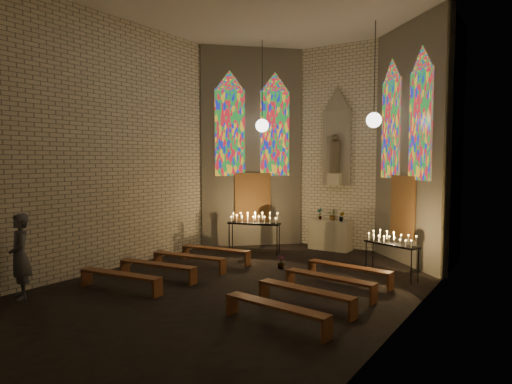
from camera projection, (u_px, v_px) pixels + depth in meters
floor at (238, 287)px, 11.00m from camera, size 12.00×12.00×0.00m
room at (303, 138)px, 13.56m from camera, size 8.22×12.43×7.00m
altar at (330, 235)px, 15.53m from camera, size 1.40×0.60×1.00m
flower_vase_left at (320, 214)px, 15.74m from camera, size 0.24×0.19×0.40m
flower_vase_center at (333, 215)px, 15.53m from camera, size 0.36×0.32×0.36m
flower_vase_right at (342, 217)px, 15.23m from camera, size 0.21×0.19×0.33m
aisle_flower_pot at (281, 262)px, 12.82m from camera, size 0.20×0.20×0.36m
votive_stand_left at (254, 221)px, 14.85m from camera, size 1.76×0.89×1.26m
votive_stand_right at (391, 241)px, 11.80m from camera, size 1.54×0.88×1.11m
pew_left_0 at (216, 251)px, 13.63m from camera, size 2.24×0.56×0.43m
pew_right_0 at (349, 269)px, 11.35m from camera, size 2.24×0.56×0.43m
pew_left_1 at (189, 258)px, 12.63m from camera, size 2.24×0.56×0.43m
pew_right_1 at (329, 279)px, 10.35m from camera, size 2.24×0.56×0.43m
pew_left_2 at (158, 266)px, 11.62m from camera, size 2.24×0.56×0.43m
pew_right_2 at (305, 292)px, 9.34m from camera, size 2.24×0.56×0.43m
pew_left_3 at (120, 276)px, 10.62m from camera, size 2.24×0.56×0.43m
pew_right_3 at (276, 308)px, 8.34m from camera, size 2.24×0.56×0.43m
visitor at (20, 256)px, 10.02m from camera, size 0.81×0.68×1.88m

